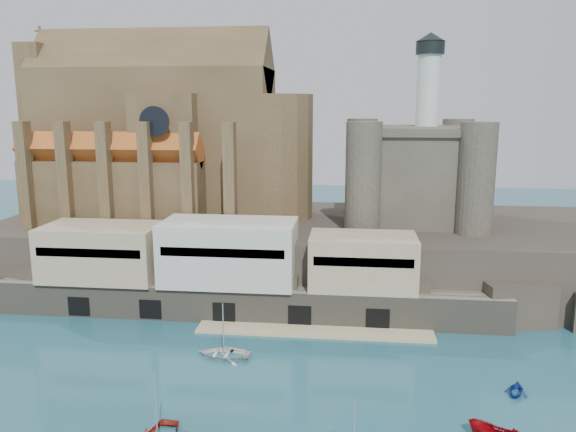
# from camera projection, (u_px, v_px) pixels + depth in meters

# --- Properties ---
(ground) EXTENTS (300.00, 300.00, 0.00)m
(ground) POSITION_uv_depth(u_px,v_px,m) (281.00, 406.00, 53.89)
(ground) COLOR #1B4B59
(ground) RESTS_ON ground
(promontory) EXTENTS (100.00, 36.00, 10.00)m
(promontory) POSITION_uv_depth(u_px,v_px,m) (310.00, 251.00, 91.31)
(promontory) COLOR #29241E
(promontory) RESTS_ON ground
(quay) EXTENTS (70.00, 12.00, 13.05)m
(quay) POSITION_uv_depth(u_px,v_px,m) (228.00, 272.00, 76.29)
(quay) COLOR #686353
(quay) RESTS_ON ground
(church) EXTENTS (47.00, 25.93, 30.51)m
(church) POSITION_uv_depth(u_px,v_px,m) (168.00, 143.00, 92.95)
(church) COLOR #4C3B23
(church) RESTS_ON promontory
(castle_keep) EXTENTS (21.20, 21.20, 29.30)m
(castle_keep) POSITION_uv_depth(u_px,v_px,m) (414.00, 169.00, 88.59)
(castle_keep) COLOR #403D32
(castle_keep) RESTS_ON promontory
(boat_6) EXTENTS (1.56, 4.43, 6.10)m
(boat_6) POSITION_uv_depth(u_px,v_px,m) (224.00, 356.00, 64.42)
(boat_6) COLOR silver
(boat_6) RESTS_ON ground
(boat_7) EXTENTS (3.18, 2.64, 3.18)m
(boat_7) POSITION_uv_depth(u_px,v_px,m) (516.00, 394.00, 56.08)
(boat_7) COLOR navy
(boat_7) RESTS_ON ground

